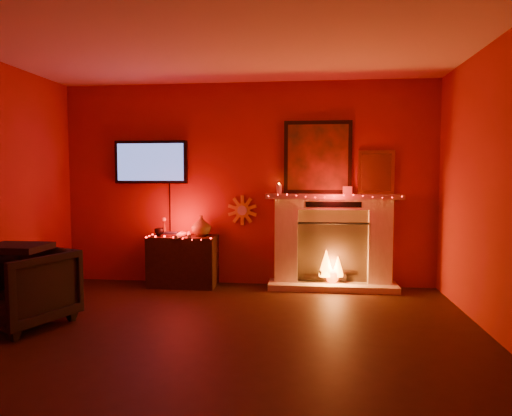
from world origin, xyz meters
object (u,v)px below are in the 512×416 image
at_px(sunburst_clock, 242,210).
at_px(fireplace, 332,233).
at_px(tv, 151,162).
at_px(console_table, 184,258).
at_px(armchair, 21,288).

bearing_deg(sunburst_clock, fireplace, -4.37).
bearing_deg(tv, fireplace, -1.50).
distance_m(fireplace, sunburst_clock, 1.23).
bearing_deg(console_table, tv, 158.88).
height_order(console_table, armchair, console_table).
relative_size(fireplace, armchair, 2.64).
distance_m(tv, console_table, 1.38).
relative_size(tv, armchair, 1.50).
bearing_deg(tv, console_table, -21.12).
height_order(fireplace, armchair, fireplace).
bearing_deg(fireplace, console_table, -176.27).
bearing_deg(sunburst_clock, armchair, -134.00).
relative_size(fireplace, sunburst_clock, 5.45).
bearing_deg(console_table, armchair, -123.22).
relative_size(tv, console_table, 1.32).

